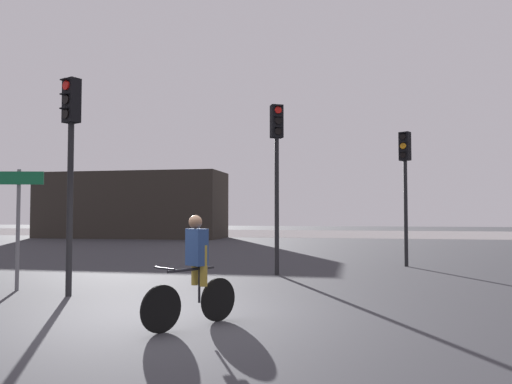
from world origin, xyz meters
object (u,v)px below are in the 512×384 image
at_px(traffic_light_center, 277,157).
at_px(traffic_light_near_left, 71,144).
at_px(traffic_light_far_right, 405,172).
at_px(direction_sign_post, 18,211).
at_px(distant_building, 131,205).
at_px(cyclist, 195,270).

bearing_deg(traffic_light_center, traffic_light_near_left, 22.83).
bearing_deg(traffic_light_near_left, traffic_light_center, -106.33).
height_order(traffic_light_far_right, traffic_light_center, traffic_light_center).
bearing_deg(traffic_light_far_right, direction_sign_post, 67.52).
bearing_deg(direction_sign_post, traffic_light_far_right, -155.04).
bearing_deg(traffic_light_near_left, traffic_light_far_right, -111.54).
xyz_separation_m(traffic_light_far_right, traffic_light_near_left, (-7.18, -7.15, 0.11)).
distance_m(traffic_light_far_right, direction_sign_post, 11.04).
height_order(distant_building, direction_sign_post, distant_building).
height_order(traffic_light_far_right, traffic_light_near_left, traffic_light_near_left).
distance_m(traffic_light_far_right, cyclist, 10.21).
bearing_deg(distant_building, traffic_light_far_right, -43.45).
bearing_deg(cyclist, traffic_light_near_left, 1.01).
bearing_deg(traffic_light_far_right, cyclist, 96.88).
height_order(traffic_light_far_right, cyclist, traffic_light_far_right).
relative_size(traffic_light_near_left, direction_sign_post, 1.69).
bearing_deg(cyclist, traffic_light_far_right, -80.02).
xyz_separation_m(distant_building, traffic_light_near_left, (9.52, -22.97, 0.81)).
distance_m(distant_building, traffic_light_center, 22.86).
height_order(traffic_light_center, cyclist, traffic_light_center).
bearing_deg(traffic_light_center, distant_building, -82.33).
relative_size(traffic_light_far_right, traffic_light_near_left, 0.96).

